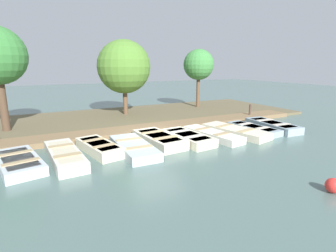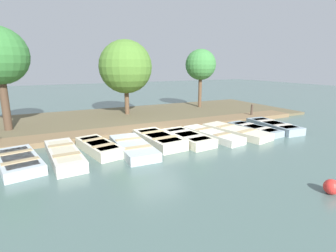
# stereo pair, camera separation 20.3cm
# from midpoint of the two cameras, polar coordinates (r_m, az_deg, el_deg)

# --- Properties ---
(ground_plane) EXTENTS (80.00, 80.00, 0.00)m
(ground_plane) POSITION_cam_midpoint_polar(r_m,az_deg,el_deg) (12.62, -2.99, -2.69)
(ground_plane) COLOR #4C6660
(shore_bank) EXTENTS (8.00, 24.00, 0.16)m
(shore_bank) POSITION_cam_midpoint_polar(r_m,az_deg,el_deg) (17.16, -9.94, 1.67)
(shore_bank) COLOR brown
(shore_bank) RESTS_ON ground_plane
(dock_walkway) EXTENTS (1.53, 20.30, 0.24)m
(dock_walkway) POSITION_cam_midpoint_polar(r_m,az_deg,el_deg) (13.97, -5.64, -0.65)
(dock_walkway) COLOR brown
(dock_walkway) RESTS_ON ground_plane
(rowboat_0) EXTENTS (3.08, 1.77, 0.37)m
(rowboat_0) POSITION_cam_midpoint_polar(r_m,az_deg,el_deg) (10.51, -30.25, -6.80)
(rowboat_0) COLOR #B2BCC1
(rowboat_0) RESTS_ON ground_plane
(rowboat_1) EXTENTS (3.42, 1.21, 0.42)m
(rowboat_1) POSITION_cam_midpoint_polar(r_m,az_deg,el_deg) (10.43, -22.09, -5.93)
(rowboat_1) COLOR beige
(rowboat_1) RESTS_ON ground_plane
(rowboat_2) EXTENTS (2.79, 1.48, 0.42)m
(rowboat_2) POSITION_cam_midpoint_polar(r_m,az_deg,el_deg) (10.96, -15.27, -4.49)
(rowboat_2) COLOR beige
(rowboat_2) RESTS_ON ground_plane
(rowboat_3) EXTENTS (3.28, 1.27, 0.37)m
(rowboat_3) POSITION_cam_midpoint_polar(r_m,az_deg,el_deg) (10.77, -8.04, -4.60)
(rowboat_3) COLOR #B2BCC1
(rowboat_3) RESTS_ON ground_plane
(rowboat_4) EXTENTS (3.03, 1.45, 0.44)m
(rowboat_4) POSITION_cam_midpoint_polar(r_m,az_deg,el_deg) (11.69, -2.51, -2.87)
(rowboat_4) COLOR beige
(rowboat_4) RESTS_ON ground_plane
(rowboat_5) EXTENTS (2.94, 1.43, 0.40)m
(rowboat_5) POSITION_cam_midpoint_polar(r_m,az_deg,el_deg) (12.02, 3.75, -2.52)
(rowboat_5) COLOR beige
(rowboat_5) RESTS_ON ground_plane
(rowboat_6) EXTENTS (3.42, 1.43, 0.34)m
(rowboat_6) POSITION_cam_midpoint_polar(r_m,az_deg,el_deg) (12.82, 9.11, -1.80)
(rowboat_6) COLOR silver
(rowboat_6) RESTS_ON ground_plane
(rowboat_7) EXTENTS (3.66, 1.90, 0.36)m
(rowboat_7) POSITION_cam_midpoint_polar(r_m,az_deg,el_deg) (13.64, 13.98, -1.08)
(rowboat_7) COLOR beige
(rowboat_7) RESTS_ON ground_plane
(rowboat_8) EXTENTS (3.02, 1.25, 0.33)m
(rowboat_8) POSITION_cam_midpoint_polar(r_m,az_deg,el_deg) (14.51, 17.69, -0.54)
(rowboat_8) COLOR #8C9EA8
(rowboat_8) RESTS_ON ground_plane
(rowboat_9) EXTENTS (3.26, 1.35, 0.41)m
(rowboat_9) POSITION_cam_midpoint_polar(r_m,az_deg,el_deg) (15.41, 21.39, 0.11)
(rowboat_9) COLOR #8C9EA8
(rowboat_9) RESTS_ON ground_plane
(mooring_post_far) EXTENTS (0.15, 0.15, 0.95)m
(mooring_post_far) POSITION_cam_midpoint_polar(r_m,az_deg,el_deg) (18.03, 17.12, 3.13)
(mooring_post_far) COLOR #47382D
(mooring_post_far) RESTS_ON ground_plane
(buoy) EXTENTS (0.42, 0.42, 0.42)m
(buoy) POSITION_cam_midpoint_polar(r_m,az_deg,el_deg) (8.62, 31.73, -10.97)
(buoy) COLOR red
(buoy) RESTS_ON ground_plane
(park_tree_left) EXTENTS (3.49, 3.49, 5.06)m
(park_tree_left) POSITION_cam_midpoint_polar(r_m,az_deg,el_deg) (17.87, -9.88, 12.55)
(park_tree_left) COLOR brown
(park_tree_left) RESTS_ON ground_plane
(park_tree_center) EXTENTS (2.35, 2.35, 4.64)m
(park_tree_center) POSITION_cam_midpoint_polar(r_m,az_deg,el_deg) (20.92, 6.41, 13.06)
(park_tree_center) COLOR brown
(park_tree_center) RESTS_ON ground_plane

